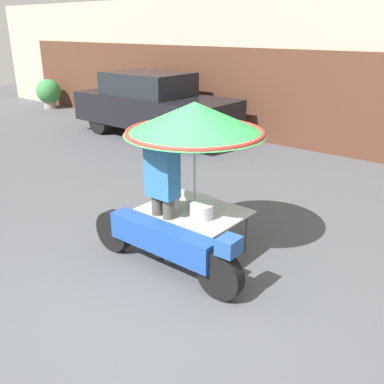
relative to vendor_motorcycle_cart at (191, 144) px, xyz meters
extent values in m
plane|color=#4C4F54|center=(0.40, -1.12, -1.44)|extent=(36.00, 36.00, 0.00)
cube|color=#563323|center=(0.40, 5.52, -0.33)|extent=(23.80, 0.06, 2.23)
cylinder|color=black|center=(0.82, -0.53, -1.17)|extent=(0.53, 0.14, 0.53)
cylinder|color=black|center=(-0.83, -0.53, -1.17)|extent=(0.53, 0.14, 0.53)
cube|color=#1E479E|center=(0.00, -0.53, -1.01)|extent=(1.46, 0.24, 0.32)
cube|color=#234C93|center=(0.92, -0.53, -0.79)|extent=(0.20, 0.24, 0.18)
cylinder|color=black|center=(0.00, 0.36, -1.20)|extent=(0.48, 0.14, 0.48)
cylinder|color=#515156|center=(0.52, -0.31, -1.16)|extent=(0.03, 0.03, 0.56)
cylinder|color=#515156|center=(0.52, 0.47, -1.16)|extent=(0.03, 0.03, 0.56)
cylinder|color=#515156|center=(-0.53, -0.31, -1.16)|extent=(0.03, 0.03, 0.56)
cylinder|color=#515156|center=(-0.53, 0.47, -1.16)|extent=(0.03, 0.03, 0.56)
cube|color=#B2B2B7|center=(0.00, 0.08, -0.87)|extent=(1.23, 0.91, 0.02)
cylinder|color=#B2B2B7|center=(0.00, 0.08, -0.38)|extent=(0.03, 0.03, 0.96)
cone|color=green|center=(0.00, 0.08, 0.29)|extent=(1.65, 1.65, 0.37)
torus|color=red|center=(0.00, 0.08, 0.12)|extent=(1.62, 1.62, 0.05)
cylinder|color=silver|center=(-0.28, -0.08, -0.76)|extent=(0.26, 0.26, 0.19)
cylinder|color=#B7B7BC|center=(0.21, -0.06, -0.77)|extent=(0.28, 0.28, 0.17)
cylinder|color=silver|center=(-0.07, 0.26, -0.81)|extent=(0.30, 0.30, 0.09)
cylinder|color=#4C473D|center=(-0.27, -0.30, -1.02)|extent=(0.14, 0.14, 0.83)
cylinder|color=#4C473D|center=(-0.09, -0.30, -1.02)|extent=(0.14, 0.14, 0.83)
cube|color=teal|center=(-0.18, -0.30, -0.29)|extent=(0.38, 0.22, 0.62)
sphere|color=#A87A5B|center=(-0.18, -0.30, 0.13)|extent=(0.23, 0.23, 0.23)
cylinder|color=black|center=(-3.27, 3.52, -1.12)|extent=(0.64, 0.20, 0.64)
cylinder|color=black|center=(-3.27, 4.98, -1.12)|extent=(0.64, 0.20, 0.64)
cylinder|color=black|center=(-6.01, 3.52, -1.12)|extent=(0.64, 0.20, 0.64)
cylinder|color=black|center=(-6.01, 4.98, -1.12)|extent=(0.64, 0.20, 0.64)
cube|color=black|center=(-4.64, 4.25, -0.75)|extent=(4.43, 1.71, 0.74)
cube|color=#1E2328|center=(-4.86, 4.25, -0.09)|extent=(2.12, 1.51, 0.56)
cylinder|color=gray|center=(-10.42, 4.93, -1.32)|extent=(0.43, 0.43, 0.23)
sphere|color=#388442|center=(-10.42, 4.93, -0.85)|extent=(0.84, 0.84, 0.84)
camera|label=1|loc=(3.02, -3.71, 1.26)|focal=40.00mm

